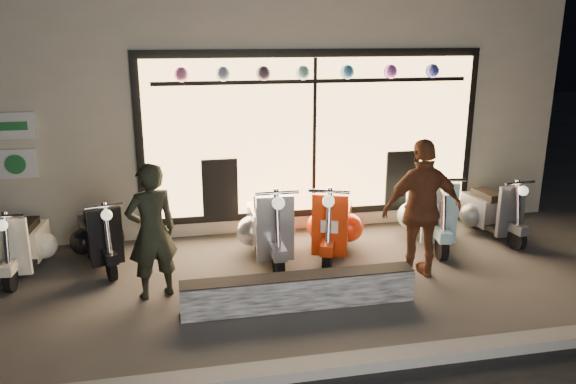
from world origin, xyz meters
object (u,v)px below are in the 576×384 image
Objects in this scene: graffiti_barrier at (299,291)px; man at (152,232)px; scooter_silver at (268,226)px; woman at (422,210)px; scooter_red at (334,223)px.

graffiti_barrier is 1.89m from man.
woman is (1.84, -1.09, 0.47)m from scooter_silver.
scooter_silver is 2.19m from woman.
scooter_silver is 1.04× the size of scooter_red.
graffiti_barrier is 1.50× the size of woman.
graffiti_barrier is 1.96m from woman.
man is at bearing -147.39° from scooter_silver.
scooter_silver is 1.90m from man.
scooter_silver is at bearing -167.43° from man.
scooter_red is 0.82× the size of woman.
man is at bearing -2.57° from woman.
scooter_red is 2.75m from man.
man is 3.41m from woman.
scooter_silver is at bearing 93.23° from graffiti_barrier.
scooter_silver is 0.97m from scooter_red.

